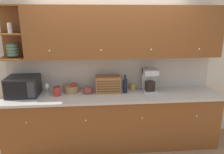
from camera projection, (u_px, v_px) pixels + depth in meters
name	position (u px, v px, depth m)	size (l,w,h in m)	color
ground_plane	(111.00, 134.00, 4.15)	(24.00, 24.00, 0.00)	#896647
wall_back	(111.00, 67.00, 3.82)	(5.91, 0.06, 2.60)	beige
counter_unit	(112.00, 120.00, 3.72)	(3.53, 0.67, 0.92)	brown
backsplash_panel	(111.00, 72.00, 3.81)	(3.51, 0.01, 0.60)	#B7B2A8
upper_cabinets	(122.00, 32.00, 3.46)	(3.51, 0.40, 0.80)	brown
microwave	(23.00, 86.00, 3.51)	(0.49, 0.42, 0.31)	black
wine_glass	(47.00, 87.00, 3.59)	(0.07, 0.07, 0.18)	silver
storage_canister	(57.00, 91.00, 3.51)	(0.12, 0.12, 0.15)	#B22D28
fruit_basket	(71.00, 89.00, 3.68)	(0.25, 0.25, 0.18)	#937047
bowl_stack_on_counter	(88.00, 90.00, 3.65)	(0.18, 0.18, 0.09)	#9E473D
bread_box	(108.00, 84.00, 3.68)	(0.42, 0.25, 0.27)	#996033
wine_bottle	(125.00, 85.00, 3.63)	(0.08, 0.08, 0.31)	black
mug	(133.00, 87.00, 3.84)	(0.11, 0.09, 0.09)	gold
coffee_maker	(150.00, 80.00, 3.68)	(0.23, 0.23, 0.39)	#B7B7BC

